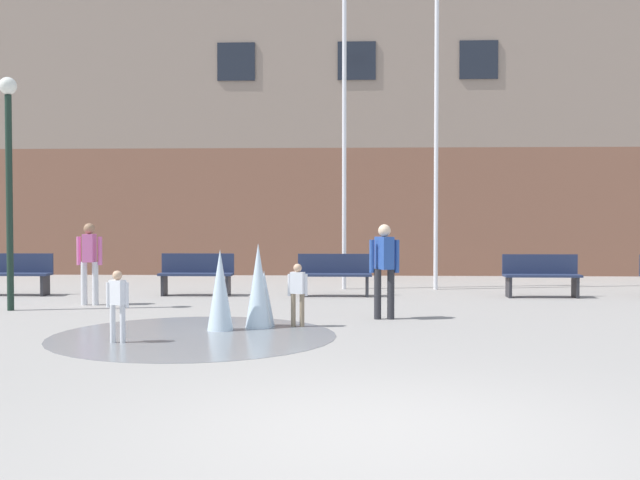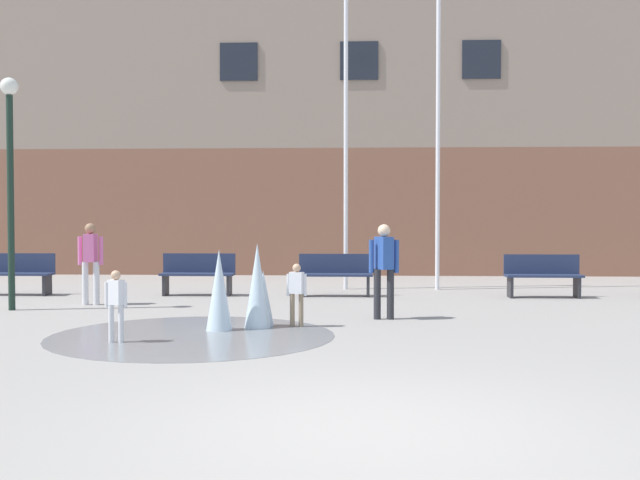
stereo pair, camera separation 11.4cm
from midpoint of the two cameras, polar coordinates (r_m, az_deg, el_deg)
ground_plane at (r=6.22m, az=4.24°, el=-14.22°), size 100.00×100.00×0.00m
library_building at (r=24.89m, az=3.09°, el=7.35°), size 36.00×6.05×8.27m
splash_fountain at (r=11.42m, az=-6.28°, el=-4.48°), size 4.11×4.11×1.31m
park_bench_far_left at (r=17.68m, az=-21.92°, el=-2.36°), size 1.60×0.44×0.91m
park_bench_left_of_flagpoles at (r=16.55m, az=-9.09°, el=-2.53°), size 1.60×0.44×0.91m
park_bench_under_left_flagpole at (r=16.17m, az=1.40°, el=-2.60°), size 1.60×0.44×0.91m
park_bench_under_right_flagpole at (r=16.61m, az=16.81°, el=-2.56°), size 1.60×0.44×0.91m
child_in_fountain at (r=11.64m, az=-1.51°, el=-3.82°), size 0.31×0.18×0.99m
child_with_pink_shirt at (r=10.55m, az=-14.99°, el=-4.46°), size 0.31×0.20×0.99m
adult_near_bench at (r=15.18m, az=-16.88°, el=-1.25°), size 0.50×0.36×1.59m
adult_in_red at (r=12.53m, az=5.15°, el=-1.80°), size 0.50×0.39×1.59m
flagpole_left at (r=17.87m, az=2.27°, el=9.48°), size 0.80×0.10×7.73m
flagpole_right at (r=18.01m, az=9.26°, el=9.98°), size 0.80×0.10×8.09m
lamp_post_left_lane at (r=14.82m, az=-22.34°, el=5.63°), size 0.32×0.32×4.25m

